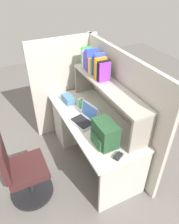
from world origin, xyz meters
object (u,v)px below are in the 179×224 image
(backpack, at_px, (105,134))
(office_chair, at_px, (23,173))
(laptop, at_px, (85,118))
(snack_canister, at_px, (82,104))
(tissue_box, at_px, (68,99))
(paper_cup, at_px, (80,101))
(computer_mouse, at_px, (118,156))

(backpack, distance_m, office_chair, 1.06)
(laptop, xyz_separation_m, snack_canister, (-0.29, 0.09, 0.01))
(laptop, relative_size, tissue_box, 1.63)
(paper_cup, bearing_deg, backpack, -5.85)
(paper_cup, relative_size, snack_canister, 0.73)
(laptop, height_order, computer_mouse, laptop)
(tissue_box, bearing_deg, paper_cup, 44.86)
(paper_cup, xyz_separation_m, snack_canister, (0.11, -0.02, 0.02))
(backpack, distance_m, paper_cup, 0.85)
(laptop, xyz_separation_m, office_chair, (0.17, -0.88, -0.39))
(laptop, distance_m, paper_cup, 0.41)
(backpack, distance_m, computer_mouse, 0.27)
(laptop, distance_m, tissue_box, 0.51)
(office_chair, bearing_deg, backpack, -103.17)
(paper_cup, height_order, office_chair, office_chair)
(backpack, height_order, office_chair, backpack)
(laptop, xyz_separation_m, tissue_box, (-0.51, -0.03, -0.00))
(computer_mouse, relative_size, snack_canister, 0.91)
(computer_mouse, height_order, paper_cup, paper_cup)
(backpack, bearing_deg, office_chair, -106.84)
(computer_mouse, distance_m, tissue_box, 1.21)
(snack_canister, height_order, office_chair, office_chair)
(snack_canister, bearing_deg, backpack, -5.31)
(computer_mouse, height_order, tissue_box, tissue_box)
(laptop, height_order, paper_cup, laptop)
(laptop, height_order, office_chair, laptop)
(tissue_box, relative_size, office_chair, 0.24)
(laptop, distance_m, backpack, 0.46)
(tissue_box, relative_size, snack_canister, 1.93)
(laptop, bearing_deg, office_chair, -78.97)
(computer_mouse, distance_m, paper_cup, 1.09)
(paper_cup, relative_size, tissue_box, 0.38)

